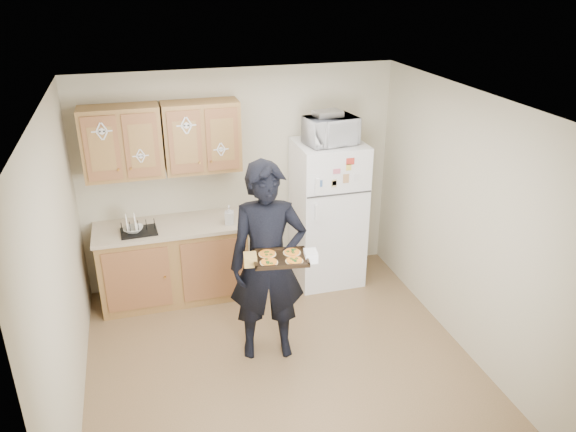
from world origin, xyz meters
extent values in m
plane|color=brown|center=(0.00, 0.00, 0.00)|extent=(3.60, 3.60, 0.00)
plane|color=silver|center=(0.00, 0.00, 2.50)|extent=(3.60, 3.60, 0.00)
cube|color=beige|center=(0.00, 1.80, 1.25)|extent=(3.60, 0.04, 2.50)
cube|color=beige|center=(0.00, -1.80, 1.25)|extent=(3.60, 0.04, 2.50)
cube|color=beige|center=(-1.80, 0.00, 1.25)|extent=(0.04, 3.60, 2.50)
cube|color=beige|center=(1.80, 0.00, 1.25)|extent=(0.04, 3.60, 2.50)
cube|color=white|center=(0.95, 1.43, 0.85)|extent=(0.75, 0.70, 1.70)
cube|color=olive|center=(-0.85, 1.48, 0.43)|extent=(1.60, 0.60, 0.86)
cube|color=beige|center=(-0.85, 1.48, 0.88)|extent=(1.64, 0.64, 0.04)
cube|color=olive|center=(-1.25, 1.61, 1.83)|extent=(0.80, 0.33, 0.75)
cube|color=olive|center=(-0.43, 1.61, 1.83)|extent=(0.80, 0.33, 0.75)
cube|color=#F0D554|center=(1.47, 1.67, 0.16)|extent=(0.20, 0.07, 0.32)
imported|color=black|center=(-0.06, 0.22, 0.98)|extent=(0.77, 0.57, 1.95)
cube|color=black|center=(-0.02, -0.08, 1.17)|extent=(0.51, 0.40, 0.04)
cylinder|color=#FFA120|center=(-0.14, -0.14, 1.19)|extent=(0.15, 0.15, 0.02)
cylinder|color=#FFA120|center=(0.08, -0.17, 1.19)|extent=(0.15, 0.15, 0.02)
cylinder|color=#FFA120|center=(-0.12, 0.01, 1.19)|extent=(0.15, 0.15, 0.02)
cylinder|color=#FFA120|center=(0.10, -0.02, 1.19)|extent=(0.15, 0.15, 0.02)
imported|color=white|center=(0.94, 1.38, 1.85)|extent=(0.59, 0.45, 0.30)
cube|color=#B7B7BE|center=(0.91, 1.41, 2.03)|extent=(0.32, 0.24, 0.06)
cube|color=black|center=(-1.18, 1.38, 0.97)|extent=(0.39, 0.30, 0.15)
imported|color=white|center=(-1.24, 1.38, 0.94)|extent=(0.23, 0.23, 0.05)
imported|color=white|center=(-0.22, 1.34, 1.01)|extent=(0.11, 0.12, 0.21)
camera|label=1|loc=(-1.12, -4.20, 3.47)|focal=35.00mm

